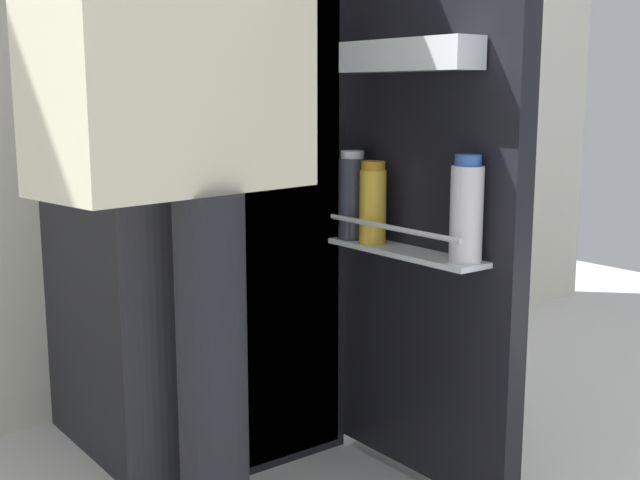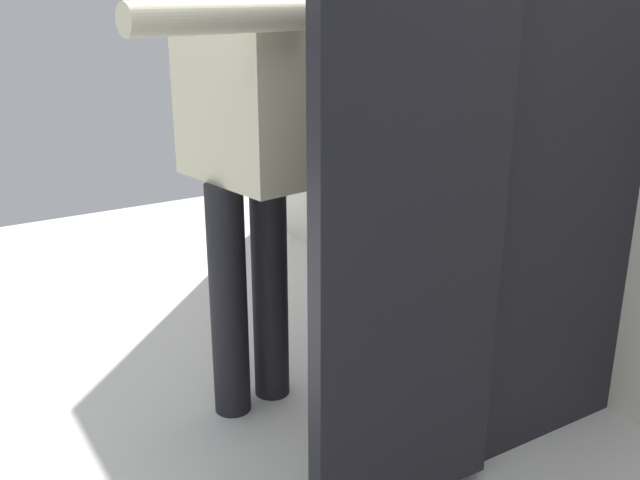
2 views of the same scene
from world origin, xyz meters
name	(u,v)px [view 2 (image 2 of 2)]	position (x,y,z in m)	size (l,w,h in m)	color
ground_plane	(344,445)	(0.00, 0.00, 0.00)	(5.78, 5.78, 0.00)	silver
refrigerator	(491,160)	(0.03, 0.51, 0.85)	(0.64, 1.18, 1.69)	black
person	(246,129)	(-0.37, -0.12, 0.94)	(0.62, 0.72, 1.57)	black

